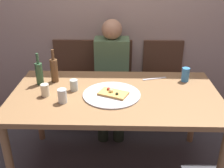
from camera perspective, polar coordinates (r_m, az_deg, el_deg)
The scene contains 16 objects.
ground_plane at distance 2.58m, azimuth 0.61°, elevation -16.85°, with size 8.00×8.00×0.00m, color #424247.
back_wall at distance 2.98m, azimuth 1.08°, elevation 16.99°, with size 6.00×0.10×2.60m, color gray.
dining_table at distance 2.19m, azimuth 0.69°, elevation -3.73°, with size 1.66×0.90×0.75m.
pizza_tray at distance 2.12m, azimuth -0.07°, elevation -2.23°, with size 0.45×0.45×0.01m, color #ADADB2.
pizza_slice_last at distance 2.11m, azimuth 0.22°, elevation -1.93°, with size 0.25×0.21×0.05m.
wine_bottle at distance 2.35m, azimuth -15.14°, elevation 2.25°, with size 0.06×0.06×0.28m.
beer_bottle at distance 2.37m, azimuth -12.13°, elevation 2.95°, with size 0.06×0.06×0.29m.
tumbler_near at distance 2.03m, azimuth -10.46°, elevation -2.49°, with size 0.07×0.07×0.11m, color silver.
tumbler_far at distance 2.16m, azimuth -13.96°, elevation -1.26°, with size 0.06×0.06×0.10m, color beige.
wine_glass at distance 2.20m, azimuth -8.06°, elevation -0.24°, with size 0.06×0.06×0.09m, color #B7C6BC.
soda_can at distance 2.43m, azimuth 15.26°, elevation 1.93°, with size 0.07×0.07×0.12m, color #337AC1.
table_knife at distance 2.43m, azimuth 8.94°, elevation 1.13°, with size 0.22×0.02×0.01m, color #B7B7BC.
chair_left at distance 3.06m, azimuth -8.26°, elevation 1.62°, with size 0.44×0.44×0.90m.
chair_middle at distance 3.02m, azimuth 0.01°, elevation 1.55°, with size 0.44×0.44×0.90m.
chair_right at distance 3.06m, azimuth 10.68°, elevation 1.41°, with size 0.44×0.44×0.90m.
guest_in_sweater at distance 2.83m, azimuth -0.07°, elevation 2.67°, with size 0.36×0.56×1.17m.
Camera 1 is at (0.03, -1.91, 1.74)m, focal length 43.25 mm.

